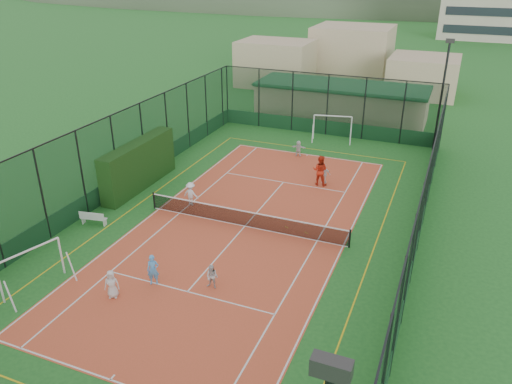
{
  "coord_description": "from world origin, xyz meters",
  "views": [
    {
      "loc": [
        9.63,
        -21.96,
        13.39
      ],
      "look_at": [
        -0.15,
        1.99,
        1.2
      ],
      "focal_mm": 35.0,
      "sensor_mm": 36.0,
      "label": 1
    }
  ],
  "objects_px": {
    "futsal_goal_far": "(332,128)",
    "child_far_left": "(191,194)",
    "floodlight_ne": "(441,97)",
    "child_near_left": "(112,284)",
    "futsal_goal_near": "(32,269)",
    "child_far_right": "(324,174)",
    "clubhouse": "(341,101)",
    "child_near_mid": "(153,270)",
    "child_near_right": "(212,277)",
    "coach": "(320,170)",
    "white_bench": "(94,218)",
    "child_far_back": "(298,148)"
  },
  "relations": [
    {
      "from": "clubhouse",
      "to": "child_far_right",
      "type": "bearing_deg",
      "value": -80.36
    },
    {
      "from": "child_near_left",
      "to": "clubhouse",
      "type": "bearing_deg",
      "value": 58.65
    },
    {
      "from": "white_bench",
      "to": "futsal_goal_far",
      "type": "relative_size",
      "value": 0.48
    },
    {
      "from": "futsal_goal_near",
      "to": "futsal_goal_far",
      "type": "xyz_separation_m",
      "value": [
        7.28,
        24.52,
        0.04
      ]
    },
    {
      "from": "clubhouse",
      "to": "child_far_back",
      "type": "relative_size",
      "value": 12.96
    },
    {
      "from": "futsal_goal_far",
      "to": "child_far_left",
      "type": "bearing_deg",
      "value": -119.56
    },
    {
      "from": "coach",
      "to": "futsal_goal_near",
      "type": "bearing_deg",
      "value": 60.06
    },
    {
      "from": "child_near_right",
      "to": "floodlight_ne",
      "type": "bearing_deg",
      "value": 71.12
    },
    {
      "from": "white_bench",
      "to": "futsal_goal_near",
      "type": "relative_size",
      "value": 0.5
    },
    {
      "from": "futsal_goal_far",
      "to": "child_near_mid",
      "type": "bearing_deg",
      "value": -107.87
    },
    {
      "from": "clubhouse",
      "to": "white_bench",
      "type": "distance_m",
      "value": 26.15
    },
    {
      "from": "child_near_left",
      "to": "coach",
      "type": "xyz_separation_m",
      "value": [
        5.09,
        14.87,
        0.34
      ]
    },
    {
      "from": "floodlight_ne",
      "to": "child_near_left",
      "type": "bearing_deg",
      "value": -114.97
    },
    {
      "from": "futsal_goal_far",
      "to": "child_far_right",
      "type": "relative_size",
      "value": 2.34
    },
    {
      "from": "floodlight_ne",
      "to": "child_near_left",
      "type": "relative_size",
      "value": 6.29
    },
    {
      "from": "white_bench",
      "to": "futsal_goal_near",
      "type": "xyz_separation_m",
      "value": [
        1.32,
        -5.72,
        0.54
      ]
    },
    {
      "from": "floodlight_ne",
      "to": "coach",
      "type": "distance_m",
      "value": 11.95
    },
    {
      "from": "futsal_goal_near",
      "to": "child_far_right",
      "type": "bearing_deg",
      "value": -12.33
    },
    {
      "from": "child_far_back",
      "to": "floodlight_ne",
      "type": "bearing_deg",
      "value": -154.83
    },
    {
      "from": "coach",
      "to": "clubhouse",
      "type": "bearing_deg",
      "value": -82.03
    },
    {
      "from": "futsal_goal_near",
      "to": "child_near_left",
      "type": "relative_size",
      "value": 2.25
    },
    {
      "from": "child_near_mid",
      "to": "child_near_left",
      "type": "bearing_deg",
      "value": -153.07
    },
    {
      "from": "futsal_goal_near",
      "to": "child_far_back",
      "type": "relative_size",
      "value": 2.52
    },
    {
      "from": "child_far_right",
      "to": "child_far_back",
      "type": "bearing_deg",
      "value": -49.99
    },
    {
      "from": "futsal_goal_near",
      "to": "coach",
      "type": "xyz_separation_m",
      "value": [
        8.76,
        15.6,
        0.06
      ]
    },
    {
      "from": "floodlight_ne",
      "to": "child_far_right",
      "type": "xyz_separation_m",
      "value": [
        -6.1,
        -9.3,
        -3.46
      ]
    },
    {
      "from": "child_far_right",
      "to": "child_near_mid",
      "type": "bearing_deg",
      "value": 76.12
    },
    {
      "from": "futsal_goal_near",
      "to": "child_near_right",
      "type": "height_order",
      "value": "futsal_goal_near"
    },
    {
      "from": "child_far_back",
      "to": "child_near_right",
      "type": "bearing_deg",
      "value": 90.64
    },
    {
      "from": "white_bench",
      "to": "child_near_right",
      "type": "relative_size",
      "value": 1.28
    },
    {
      "from": "child_far_left",
      "to": "child_far_right",
      "type": "xyz_separation_m",
      "value": [
        6.49,
        6.1,
        -0.07
      ]
    },
    {
      "from": "child_near_right",
      "to": "coach",
      "type": "bearing_deg",
      "value": 83.94
    },
    {
      "from": "clubhouse",
      "to": "white_bench",
      "type": "relative_size",
      "value": 10.35
    },
    {
      "from": "futsal_goal_far",
      "to": "child_near_right",
      "type": "xyz_separation_m",
      "value": [
        0.09,
        -21.57,
        -0.41
      ]
    },
    {
      "from": "clubhouse",
      "to": "futsal_goal_near",
      "type": "distance_m",
      "value": 31.33
    },
    {
      "from": "white_bench",
      "to": "futsal_goal_near",
      "type": "bearing_deg",
      "value": -87.35
    },
    {
      "from": "futsal_goal_far",
      "to": "child_far_left",
      "type": "height_order",
      "value": "futsal_goal_far"
    },
    {
      "from": "child_far_right",
      "to": "white_bench",
      "type": "bearing_deg",
      "value": 47.92
    },
    {
      "from": "child_near_mid",
      "to": "child_near_right",
      "type": "bearing_deg",
      "value": -10.85
    },
    {
      "from": "white_bench",
      "to": "child_near_mid",
      "type": "bearing_deg",
      "value": -40.07
    },
    {
      "from": "child_near_right",
      "to": "child_far_left",
      "type": "height_order",
      "value": "child_far_left"
    },
    {
      "from": "floodlight_ne",
      "to": "clubhouse",
      "type": "bearing_deg",
      "value": 147.88
    },
    {
      "from": "clubhouse",
      "to": "child_near_mid",
      "type": "height_order",
      "value": "clubhouse"
    },
    {
      "from": "floodlight_ne",
      "to": "futsal_goal_far",
      "type": "bearing_deg",
      "value": -174.69
    },
    {
      "from": "white_bench",
      "to": "child_far_right",
      "type": "height_order",
      "value": "child_far_right"
    },
    {
      "from": "futsal_goal_near",
      "to": "child_near_mid",
      "type": "bearing_deg",
      "value": -47.92
    },
    {
      "from": "floodlight_ne",
      "to": "child_near_left",
      "type": "distance_m",
      "value": 27.27
    },
    {
      "from": "futsal_goal_far",
      "to": "child_far_left",
      "type": "distance_m",
      "value": 15.44
    },
    {
      "from": "clubhouse",
      "to": "child_near_left",
      "type": "xyz_separation_m",
      "value": [
        -2.82,
        -29.92,
        -0.91
      ]
    },
    {
      "from": "futsal_goal_far",
      "to": "futsal_goal_near",
      "type": "bearing_deg",
      "value": -118.02
    }
  ]
}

